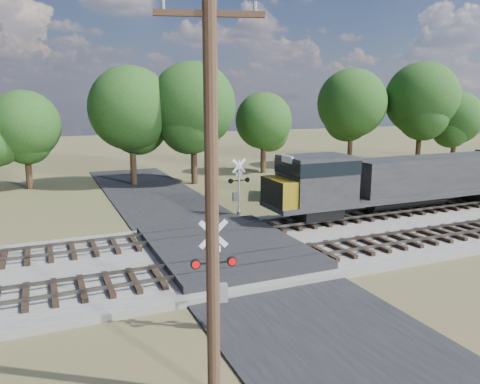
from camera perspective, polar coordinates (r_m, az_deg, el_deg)
name	(u,v)px	position (r m, az deg, el deg)	size (l,w,h in m)	color
ground	(230,258)	(22.98, -1.28, -8.01)	(160.00, 160.00, 0.00)	#4C532C
ballast_bed	(386,230)	(28.43, 17.40, -4.39)	(140.00, 10.00, 0.30)	gray
road	(230,257)	(22.97, -1.28, -7.91)	(7.00, 60.00, 0.08)	black
crossing_panel	(226,249)	(23.32, -1.75, -6.90)	(7.00, 9.00, 0.62)	#262628
track_near	(307,254)	(22.49, 8.12, -7.45)	(140.00, 2.60, 0.33)	black
track_far	(261,227)	(26.68, 2.53, -4.30)	(140.00, 2.60, 0.33)	black
crossing_signal_near	(216,285)	(15.73, -2.90, -11.24)	(1.54, 0.39, 3.83)	silver
crossing_signal_far	(238,192)	(30.62, -0.26, 0.00)	(1.52, 0.33, 3.78)	silver
utility_pole	(212,194)	(11.18, -3.47, -0.30)	(2.42, 0.84, 10.16)	#3E261C
equipment_shed	(307,180)	(36.54, 8.12, 1.51)	(5.42, 5.42, 2.79)	#4C3720
treeline	(216,111)	(43.98, -2.91, 9.88)	(81.83, 11.20, 11.56)	black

